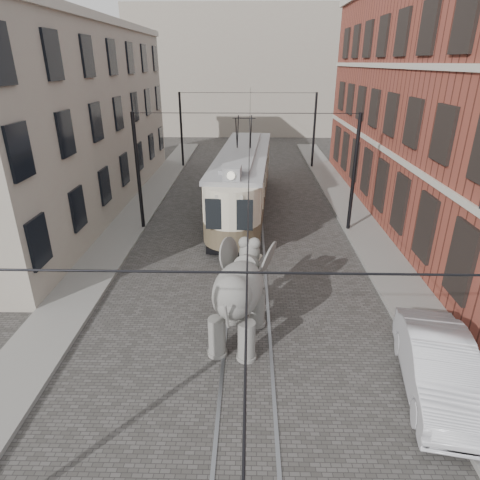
{
  "coord_description": "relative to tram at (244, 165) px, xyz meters",
  "views": [
    {
      "loc": [
        0.02,
        -14.18,
        8.17
      ],
      "look_at": [
        -0.32,
        -0.19,
        2.1
      ],
      "focal_mm": 30.79,
      "sensor_mm": 36.0,
      "label": 1
    }
  ],
  "objects": [
    {
      "name": "sidewalk_left",
      "position": [
        -6.16,
        -9.35,
        -2.61
      ],
      "size": [
        2.0,
        60.0,
        0.15
      ],
      "primitive_type": "cube",
      "color": "slate",
      "rests_on": "ground"
    },
    {
      "name": "ground",
      "position": [
        0.34,
        -9.35,
        -2.68
      ],
      "size": [
        120.0,
        120.0,
        0.0
      ],
      "primitive_type": "plane",
      "color": "#464341"
    },
    {
      "name": "catenary",
      "position": [
        0.14,
        -4.35,
        0.32
      ],
      "size": [
        11.0,
        30.2,
        6.0
      ],
      "primitive_type": null,
      "color": "black",
      "rests_on": "ground"
    },
    {
      "name": "stucco_building",
      "position": [
        -10.66,
        0.65,
        2.32
      ],
      "size": [
        7.0,
        24.0,
        10.0
      ],
      "primitive_type": "cube",
      "color": "gray",
      "rests_on": "ground"
    },
    {
      "name": "distant_block",
      "position": [
        0.34,
        30.65,
        4.32
      ],
      "size": [
        28.0,
        10.0,
        14.0
      ],
      "primitive_type": "cube",
      "color": "gray",
      "rests_on": "ground"
    },
    {
      "name": "tram_rails",
      "position": [
        0.34,
        -9.35,
        -2.67
      ],
      "size": [
        1.54,
        80.0,
        0.02
      ],
      "primitive_type": null,
      "color": "slate",
      "rests_on": "ground"
    },
    {
      "name": "brick_building",
      "position": [
        11.34,
        -0.35,
        3.32
      ],
      "size": [
        8.0,
        26.0,
        12.0
      ],
      "primitive_type": "cube",
      "color": "brown",
      "rests_on": "ground"
    },
    {
      "name": "tram",
      "position": [
        0.0,
        0.0,
        0.0
      ],
      "size": [
        3.69,
        13.67,
        5.36
      ],
      "primitive_type": null,
      "rotation": [
        0.0,
        0.0,
        -0.07
      ],
      "color": "beige",
      "rests_on": "ground"
    },
    {
      "name": "parked_car",
      "position": [
        5.39,
        -14.8,
        -1.91
      ],
      "size": [
        2.41,
        4.9,
        1.54
      ],
      "primitive_type": "imported",
      "rotation": [
        0.0,
        0.0,
        -0.17
      ],
      "color": "#BBB9BF",
      "rests_on": "ground"
    },
    {
      "name": "sidewalk_right",
      "position": [
        6.34,
        -9.35,
        -2.61
      ],
      "size": [
        2.0,
        60.0,
        0.15
      ],
      "primitive_type": "cube",
      "color": "slate",
      "rests_on": "ground"
    },
    {
      "name": "elephant",
      "position": [
        0.03,
        -12.65,
        -1.28
      ],
      "size": [
        3.35,
        4.99,
        2.81
      ],
      "primitive_type": null,
      "rotation": [
        0.0,
        0.0,
        -0.19
      ],
      "color": "#605E59",
      "rests_on": "ground"
    }
  ]
}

